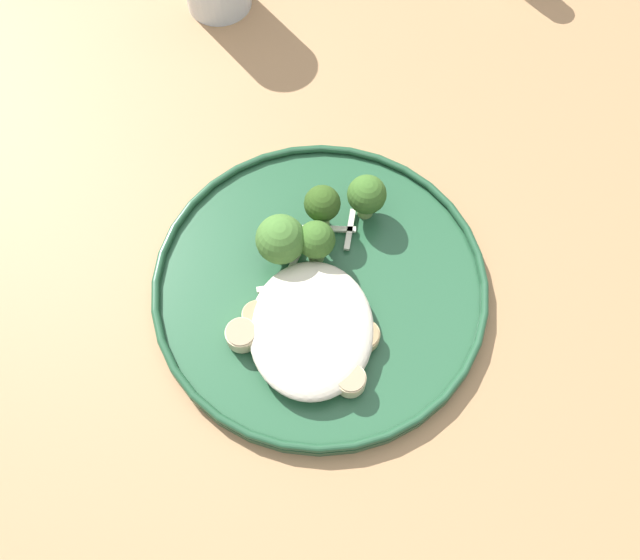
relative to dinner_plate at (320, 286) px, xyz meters
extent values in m
plane|color=#2D2B28|center=(-0.04, -0.02, -0.75)|extent=(6.00, 6.00, 0.00)
cube|color=#9E754C|center=(-0.04, -0.02, -0.03)|extent=(1.40, 1.00, 0.04)
cube|color=olive|center=(-0.68, -0.46, -0.40)|extent=(0.06, 0.06, 0.70)
cube|color=olive|center=(-0.68, 0.42, -0.40)|extent=(0.06, 0.06, 0.70)
cylinder|color=#235133|center=(0.00, 0.00, 0.00)|extent=(0.29, 0.29, 0.01)
torus|color=#204B2E|center=(0.00, 0.00, 0.01)|extent=(0.29, 0.29, 0.01)
ellipsoid|color=beige|center=(0.05, -0.01, 0.02)|extent=(0.12, 0.10, 0.03)
cylinder|color=#DBB77A|center=(0.05, 0.04, 0.01)|extent=(0.03, 0.03, 0.01)
cylinder|color=#8E774F|center=(0.05, 0.04, 0.02)|extent=(0.02, 0.02, 0.00)
cylinder|color=#E5C689|center=(0.03, -0.05, 0.01)|extent=(0.02, 0.02, 0.01)
cylinder|color=#958159|center=(0.03, -0.05, 0.02)|extent=(0.02, 0.02, 0.00)
cylinder|color=beige|center=(0.09, 0.02, 0.01)|extent=(0.02, 0.02, 0.01)
cylinder|color=#988766|center=(0.09, 0.02, 0.02)|extent=(0.02, 0.02, 0.00)
cylinder|color=beige|center=(0.05, -0.06, 0.01)|extent=(0.03, 0.03, 0.01)
cylinder|color=#988766|center=(0.05, -0.06, 0.02)|extent=(0.02, 0.02, 0.00)
cylinder|color=beige|center=(0.04, -0.02, 0.01)|extent=(0.04, 0.04, 0.01)
cylinder|color=#988766|center=(0.04, -0.02, 0.02)|extent=(0.03, 0.03, 0.00)
cylinder|color=#7A994C|center=(-0.06, 0.00, 0.01)|extent=(0.02, 0.02, 0.02)
sphere|color=#2D4C19|center=(-0.06, 0.00, 0.04)|extent=(0.03, 0.03, 0.03)
cylinder|color=#7A994C|center=(-0.03, -0.03, 0.01)|extent=(0.01, 0.01, 0.02)
sphere|color=#42702D|center=(-0.03, -0.03, 0.04)|extent=(0.04, 0.04, 0.04)
cylinder|color=#89A356|center=(-0.03, 0.00, 0.01)|extent=(0.02, 0.02, 0.02)
sphere|color=#386023|center=(-0.03, 0.00, 0.03)|extent=(0.03, 0.03, 0.03)
cylinder|color=#89A356|center=(-0.07, 0.04, 0.01)|extent=(0.02, 0.02, 0.02)
sphere|color=#386023|center=(-0.07, 0.04, 0.03)|extent=(0.03, 0.03, 0.03)
cube|color=silver|center=(-0.05, 0.01, 0.01)|extent=(0.01, 0.05, 0.00)
cube|color=silver|center=(-0.05, 0.03, 0.01)|extent=(0.04, 0.01, 0.00)
cube|color=silver|center=(-0.02, -0.02, 0.01)|extent=(0.04, 0.02, 0.00)
cube|color=silver|center=(0.00, -0.03, 0.01)|extent=(0.01, 0.06, 0.00)
camera|label=1|loc=(0.26, 0.00, 0.55)|focal=39.69mm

